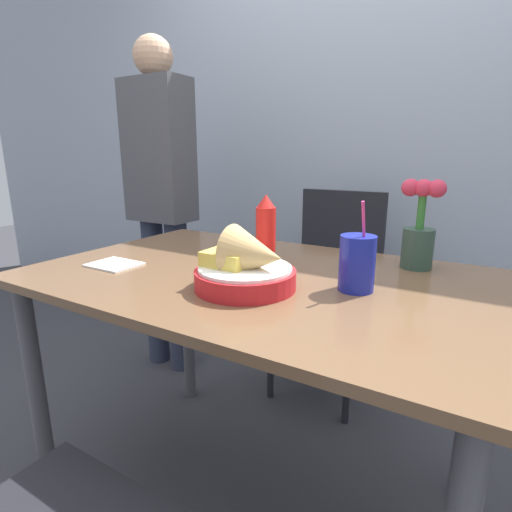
{
  "coord_description": "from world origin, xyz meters",
  "views": [
    {
      "loc": [
        0.55,
        -0.92,
        1.1
      ],
      "look_at": [
        0.02,
        -0.04,
        0.84
      ],
      "focal_mm": 28.0,
      "sensor_mm": 36.0,
      "label": 1
    }
  ],
  "objects_px": {
    "chair_far_window": "(334,274)",
    "ketchup_bottle": "(266,231)",
    "person_standing": "(161,190)",
    "drink_cup": "(357,265)",
    "food_basket": "(248,267)",
    "flower_vase": "(419,230)"
  },
  "relations": [
    {
      "from": "chair_far_window",
      "to": "ketchup_bottle",
      "type": "distance_m",
      "value": 0.8
    },
    {
      "from": "person_standing",
      "to": "chair_far_window",
      "type": "bearing_deg",
      "value": 19.74
    },
    {
      "from": "chair_far_window",
      "to": "person_standing",
      "type": "relative_size",
      "value": 0.58
    },
    {
      "from": "ketchup_bottle",
      "to": "person_standing",
      "type": "xyz_separation_m",
      "value": [
        -0.84,
        0.44,
        0.05
      ]
    },
    {
      "from": "drink_cup",
      "to": "person_standing",
      "type": "distance_m",
      "value": 1.25
    },
    {
      "from": "drink_cup",
      "to": "ketchup_bottle",
      "type": "bearing_deg",
      "value": 164.6
    },
    {
      "from": "food_basket",
      "to": "person_standing",
      "type": "bearing_deg",
      "value": 144.3
    },
    {
      "from": "person_standing",
      "to": "food_basket",
      "type": "bearing_deg",
      "value": -35.7
    },
    {
      "from": "drink_cup",
      "to": "flower_vase",
      "type": "height_order",
      "value": "flower_vase"
    },
    {
      "from": "ketchup_bottle",
      "to": "flower_vase",
      "type": "distance_m",
      "value": 0.44
    },
    {
      "from": "chair_far_window",
      "to": "food_basket",
      "type": "bearing_deg",
      "value": -83.14
    },
    {
      "from": "ketchup_bottle",
      "to": "person_standing",
      "type": "bearing_deg",
      "value": 152.27
    },
    {
      "from": "food_basket",
      "to": "person_standing",
      "type": "xyz_separation_m",
      "value": [
        -0.91,
        0.65,
        0.1
      ]
    },
    {
      "from": "ketchup_bottle",
      "to": "drink_cup",
      "type": "distance_m",
      "value": 0.31
    },
    {
      "from": "ketchup_bottle",
      "to": "drink_cup",
      "type": "height_order",
      "value": "drink_cup"
    },
    {
      "from": "person_standing",
      "to": "flower_vase",
      "type": "bearing_deg",
      "value": -11.16
    },
    {
      "from": "flower_vase",
      "to": "person_standing",
      "type": "distance_m",
      "value": 1.25
    },
    {
      "from": "ketchup_bottle",
      "to": "person_standing",
      "type": "distance_m",
      "value": 0.94
    },
    {
      "from": "flower_vase",
      "to": "person_standing",
      "type": "bearing_deg",
      "value": 168.84
    },
    {
      "from": "drink_cup",
      "to": "chair_far_window",
      "type": "bearing_deg",
      "value": 112.97
    },
    {
      "from": "chair_far_window",
      "to": "flower_vase",
      "type": "xyz_separation_m",
      "value": [
        0.43,
        -0.53,
        0.34
      ]
    },
    {
      "from": "drink_cup",
      "to": "person_standing",
      "type": "xyz_separation_m",
      "value": [
        -1.14,
        0.52,
        0.09
      ]
    }
  ]
}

